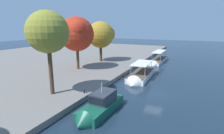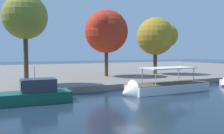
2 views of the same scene
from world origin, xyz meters
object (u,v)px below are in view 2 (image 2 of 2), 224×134
Objects in this scene: tree_0 at (26,17)px; tree_2 at (157,36)px; tree_3 at (106,30)px; tour_boat_2 at (161,89)px; mooring_bollard_0 at (49,85)px; motor_yacht_1 at (26,97)px.

tree_2 is (23.33, 5.20, -1.39)m from tree_0.
tree_3 is at bearing 21.88° from tree_0.
tree_0 is 1.07× the size of tree_2.
tour_boat_2 is 13.06m from mooring_bollard_0.
tree_0 is at bearing -158.12° from tree_3.
tree_2 is at bearing -150.79° from motor_yacht_1.
tree_2 is 10.22m from tree_3.
tree_0 is at bearing -31.52° from tour_boat_2.
tour_boat_2 is 18.59m from tree_0.
motor_yacht_1 reaches higher than mooring_bollard_0.
tree_0 is 14.16m from tree_3.
tree_3 is (-1.16, 13.39, 8.10)m from tour_boat_2.
tree_2 is at bearing 12.57° from tree_0.
motor_yacht_1 is 0.68× the size of tour_boat_2.
tree_2 is (9.04, 13.32, 7.31)m from tour_boat_2.
mooring_bollard_0 is 24.09m from tree_2.
tree_2 is at bearing 22.95° from mooring_bollard_0.
tree_0 is at bearing -167.43° from tree_2.
tree_0 is at bearing -96.10° from motor_yacht_1.
tree_2 is at bearing -0.39° from tree_3.
tree_0 is (-14.29, 8.11, 8.70)m from tour_boat_2.
tour_boat_2 is at bearing 179.92° from motor_yacht_1.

